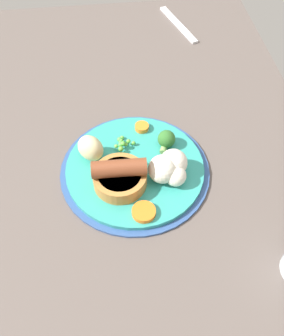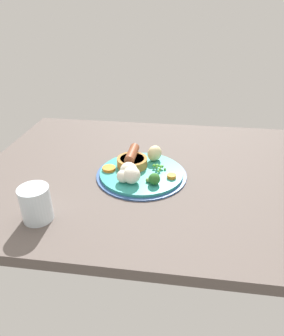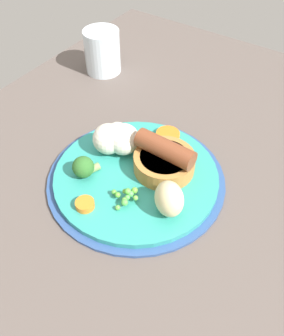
# 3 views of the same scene
# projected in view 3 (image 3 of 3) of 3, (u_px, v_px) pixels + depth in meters

# --- Properties ---
(dining_table) EXTENTS (1.10, 0.80, 0.03)m
(dining_table) POSITION_uv_depth(u_px,v_px,m) (140.00, 216.00, 0.55)
(dining_table) COLOR #564C47
(dining_table) RESTS_ON ground
(dinner_plate) EXTENTS (0.27, 0.27, 0.01)m
(dinner_plate) POSITION_uv_depth(u_px,v_px,m) (136.00, 178.00, 0.57)
(dinner_plate) COLOR #2D4C84
(dinner_plate) RESTS_ON dining_table
(sausage_pudding) EXTENTS (0.09, 0.09, 0.06)m
(sausage_pudding) POSITION_uv_depth(u_px,v_px,m) (164.00, 159.00, 0.56)
(sausage_pudding) COLOR #AD7538
(sausage_pudding) RESTS_ON dinner_plate
(pea_pile) EXTENTS (0.04, 0.04, 0.02)m
(pea_pile) POSITION_uv_depth(u_px,v_px,m) (126.00, 196.00, 0.52)
(pea_pile) COLOR #67B143
(pea_pile) RESTS_ON dinner_plate
(broccoli_floret_near) EXTENTS (0.05, 0.03, 0.03)m
(broccoli_floret_near) POSITION_uv_depth(u_px,v_px,m) (82.00, 169.00, 0.55)
(broccoli_floret_near) COLOR #2D6628
(broccoli_floret_near) RESTS_ON dinner_plate
(cauliflower_floret) EXTENTS (0.07, 0.07, 0.05)m
(cauliflower_floret) POSITION_uv_depth(u_px,v_px,m) (116.00, 138.00, 0.59)
(cauliflower_floret) COLOR silver
(cauliflower_floret) RESTS_ON dinner_plate
(potato_chunk_0) EXTENTS (0.06, 0.06, 0.05)m
(potato_chunk_0) POSITION_uv_depth(u_px,v_px,m) (169.00, 199.00, 0.50)
(potato_chunk_0) COLOR beige
(potato_chunk_0) RESTS_ON dinner_plate
(carrot_slice_0) EXTENTS (0.04, 0.04, 0.01)m
(carrot_slice_0) POSITION_uv_depth(u_px,v_px,m) (85.00, 204.00, 0.52)
(carrot_slice_0) COLOR orange
(carrot_slice_0) RESTS_ON dinner_plate
(carrot_slice_2) EXTENTS (0.05, 0.05, 0.01)m
(carrot_slice_2) POSITION_uv_depth(u_px,v_px,m) (168.00, 135.00, 0.62)
(carrot_slice_2) COLOR orange
(carrot_slice_2) RESTS_ON dinner_plate
(drinking_glass) EXTENTS (0.07, 0.07, 0.09)m
(drinking_glass) POSITION_uv_depth(u_px,v_px,m) (102.00, 51.00, 0.76)
(drinking_glass) COLOR silver
(drinking_glass) RESTS_ON dining_table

